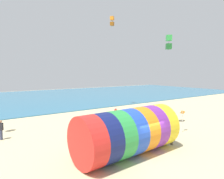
{
  "coord_description": "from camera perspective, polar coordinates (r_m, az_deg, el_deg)",
  "views": [
    {
      "loc": [
        -10.16,
        -10.11,
        6.07
      ],
      "look_at": [
        -1.05,
        2.94,
        4.7
      ],
      "focal_mm": 32.0,
      "sensor_mm": 36.0,
      "label": 1
    }
  ],
  "objects": [
    {
      "name": "ground_plane",
      "position": [
        15.57,
        9.9,
        -18.11
      ],
      "size": [
        120.0,
        120.0,
        0.0
      ],
      "primitive_type": "plane",
      "color": "#CCBA8C"
    },
    {
      "name": "sea",
      "position": [
        49.82,
        -22.91,
        -2.41
      ],
      "size": [
        120.0,
        40.0,
        0.1
      ],
      "primitive_type": "cube",
      "color": "teal",
      "rests_on": "ground"
    },
    {
      "name": "giant_inflatable_tube",
      "position": [
        14.98,
        4.56,
        -12.05
      ],
      "size": [
        8.2,
        3.82,
        3.4
      ],
      "color": "red",
      "rests_on": "ground"
    },
    {
      "name": "kite_handler",
      "position": [
        17.91,
        16.79,
        -12.12
      ],
      "size": [
        0.42,
        0.35,
        1.73
      ],
      "color": "#726651",
      "rests_on": "ground"
    },
    {
      "name": "kite_orange_box",
      "position": [
        35.27,
        0.03,
        18.97
      ],
      "size": [
        0.78,
        0.78,
        1.61
      ],
      "color": "orange"
    },
    {
      "name": "kite_green_box",
      "position": [
        22.69,
        15.92,
        12.87
      ],
      "size": [
        0.78,
        0.78,
        1.58
      ],
      "color": "green"
    },
    {
      "name": "bystander_near_water",
      "position": [
        24.74,
        1.07,
        -7.11
      ],
      "size": [
        0.26,
        0.38,
        1.78
      ],
      "color": "#726651",
      "rests_on": "ground"
    },
    {
      "name": "bystander_mid_beach",
      "position": [
        18.29,
        -11.47,
        -11.53
      ],
      "size": [
        0.38,
        0.42,
        1.78
      ],
      "color": "black",
      "rests_on": "ground"
    },
    {
      "name": "bystander_far_left",
      "position": [
        20.83,
        -29.15,
        -9.98
      ],
      "size": [
        0.42,
        0.4,
        1.81
      ],
      "color": "#383D56",
      "rests_on": "ground"
    },
    {
      "name": "beach_flag",
      "position": [
        21.78,
        19.83,
        -6.28
      ],
      "size": [
        0.47,
        0.36,
        2.21
      ],
      "color": "silver",
      "rests_on": "ground"
    }
  ]
}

